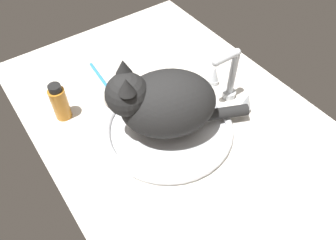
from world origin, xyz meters
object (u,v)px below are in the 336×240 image
(toothbrush, at_px, (102,79))
(sink_basin, at_px, (168,127))
(faucet, at_px, (230,80))
(cat, at_px, (161,103))
(amber_bottle, at_px, (60,102))

(toothbrush, bearing_deg, sink_basin, 10.89)
(faucet, height_order, cat, cat)
(sink_basin, distance_m, amber_bottle, 0.30)
(cat, bearing_deg, amber_bottle, -136.46)
(sink_basin, relative_size, amber_bottle, 3.04)
(faucet, distance_m, toothbrush, 0.39)
(faucet, height_order, toothbrush, faucet)
(cat, height_order, amber_bottle, cat)
(sink_basin, xyz_separation_m, toothbrush, (-0.28, -0.05, -0.00))
(faucet, relative_size, amber_bottle, 1.49)
(amber_bottle, bearing_deg, sink_basin, 44.82)
(sink_basin, bearing_deg, faucet, 90.00)
(sink_basin, height_order, toothbrush, sink_basin)
(faucet, xyz_separation_m, cat, (-0.01, -0.23, 0.04))
(toothbrush, bearing_deg, cat, 7.83)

